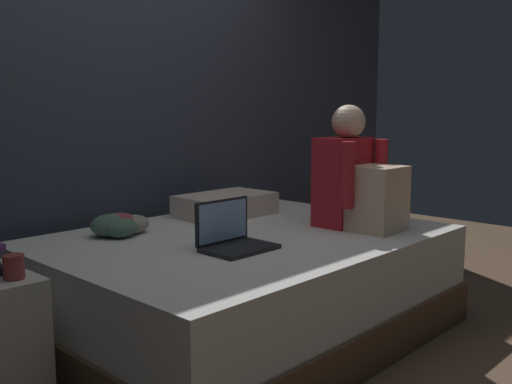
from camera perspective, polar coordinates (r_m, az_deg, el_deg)
ground_plane at (r=2.75m, az=0.57°, el=-16.69°), size 8.00×8.00×0.00m
wall_back at (r=3.44m, az=-14.53°, el=11.11°), size 5.60×0.10×2.70m
bed at (r=2.99m, az=-1.06°, el=-9.26°), size 2.00×1.50×0.53m
person_sitting at (r=3.09m, az=10.00°, el=1.07°), size 0.39×0.44×0.66m
laptop at (r=2.60m, az=-2.35°, el=-4.51°), size 0.32×0.23×0.22m
pillow at (r=3.42m, az=-3.06°, el=-1.28°), size 0.56×0.36×0.13m
mug at (r=2.28m, az=-23.01°, el=-6.89°), size 0.08×0.08×0.09m
clothes_pile at (r=2.96m, az=-13.49°, el=-3.23°), size 0.31×0.22×0.11m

